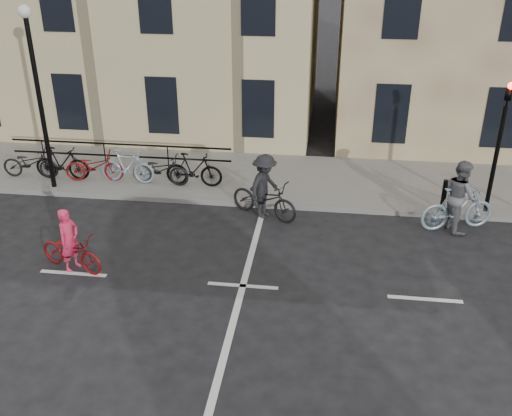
# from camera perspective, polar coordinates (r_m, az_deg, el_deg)

# --- Properties ---
(ground) EXTENTS (120.00, 120.00, 0.00)m
(ground) POSITION_cam_1_polar(r_m,az_deg,el_deg) (12.95, -1.32, -7.80)
(ground) COLOR black
(ground) RESTS_ON ground
(sidewalk) EXTENTS (46.00, 4.00, 0.15)m
(sidewalk) POSITION_cam_1_polar(r_m,az_deg,el_deg) (18.96, -10.63, 3.50)
(sidewalk) COLOR slate
(sidewalk) RESTS_ON ground
(traffic_light) EXTENTS (0.18, 0.30, 3.90)m
(traffic_light) POSITION_cam_1_polar(r_m,az_deg,el_deg) (16.33, 23.29, 7.00)
(traffic_light) COLOR black
(traffic_light) RESTS_ON sidewalk
(lamp_post) EXTENTS (0.36, 0.36, 5.28)m
(lamp_post) POSITION_cam_1_polar(r_m,az_deg,el_deg) (17.50, -21.16, 12.09)
(lamp_post) COLOR black
(lamp_post) RESTS_ON sidewalk
(bollard_east) EXTENTS (0.14, 0.14, 0.90)m
(bollard_east) POSITION_cam_1_polar(r_m,az_deg,el_deg) (16.61, 18.29, 1.22)
(bollard_east) COLOR black
(bollard_east) RESTS_ON sidewalk
(parked_bikes) EXTENTS (7.25, 1.23, 1.05)m
(parked_bikes) POSITION_cam_1_polar(r_m,az_deg,el_deg) (18.21, -14.41, 4.10)
(parked_bikes) COLOR black
(parked_bikes) RESTS_ON sidewalk
(cyclist_pink) EXTENTS (1.84, 1.12, 1.54)m
(cyclist_pink) POSITION_cam_1_polar(r_m,az_deg,el_deg) (13.97, -18.04, -3.89)
(cyclist_pink) COLOR maroon
(cyclist_pink) RESTS_ON ground
(cyclist_grey) EXTENTS (2.09, 1.13, 1.95)m
(cyclist_grey) POSITION_cam_1_polar(r_m,az_deg,el_deg) (15.84, 19.61, 0.54)
(cyclist_grey) COLOR #8BA5B6
(cyclist_grey) RESTS_ON ground
(cyclist_dark) EXTENTS (2.15, 1.54, 1.82)m
(cyclist_dark) POSITION_cam_1_polar(r_m,az_deg,el_deg) (15.64, 0.85, 1.54)
(cyclist_dark) COLOR black
(cyclist_dark) RESTS_ON ground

